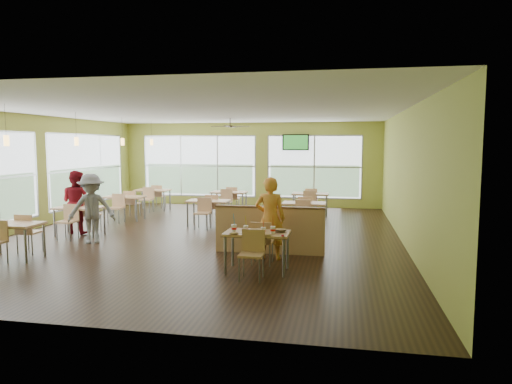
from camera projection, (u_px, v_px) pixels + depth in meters
room at (202, 175)px, 11.70m from camera, size 12.00×12.04×3.20m
window_bays at (154, 171)px, 15.21m from camera, size 9.24×10.24×2.38m
main_table at (257, 238)px, 8.50m from camera, size 1.22×1.52×0.87m
half_wall_divider at (269, 230)px, 9.93m from camera, size 2.40×0.14×1.04m
dining_tables at (186, 203)px, 13.67m from camera, size 6.92×8.72×0.87m
pendant_lights at (100, 142)px, 12.87m from camera, size 0.11×7.31×0.86m
ceiling_fan at (230, 126)px, 14.49m from camera, size 1.25×1.25×0.29m
tv_backwall at (296, 142)px, 17.04m from camera, size 1.00×0.07×0.60m
man_plaid at (270, 218)px, 9.39m from camera, size 0.65×0.45×1.72m
patron_maroon at (76, 202)px, 12.15m from camera, size 0.91×0.75×1.68m
patron_grey at (92, 209)px, 10.95m from camera, size 1.25×1.02×1.68m
cup_blue at (234, 228)px, 8.47m from camera, size 0.11×0.11×0.38m
cup_yellow at (246, 229)px, 8.44m from camera, size 0.09×0.09×0.34m
cup_red_near at (263, 230)px, 8.29m from camera, size 0.09×0.09×0.33m
cup_red_far at (273, 230)px, 8.33m from camera, size 0.10×0.10×0.36m
food_basket at (280, 230)px, 8.49m from camera, size 0.23×0.23×0.05m
ketchup_cup at (283, 236)px, 8.10m from camera, size 0.05×0.05×0.02m
wrapper_left at (234, 233)px, 8.26m from camera, size 0.18×0.17×0.04m
wrapper_mid at (259, 230)px, 8.55m from camera, size 0.23×0.21×0.05m
wrapper_right at (268, 235)px, 8.15m from camera, size 0.14×0.13×0.03m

